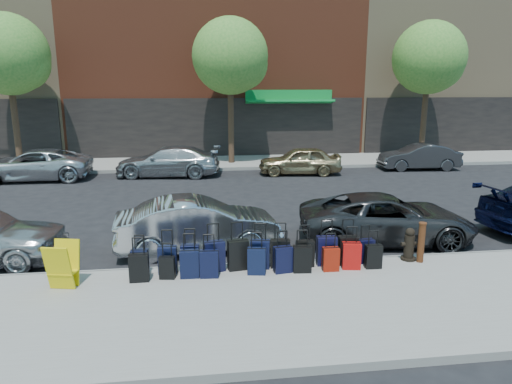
{
  "coord_description": "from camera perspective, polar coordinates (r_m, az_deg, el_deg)",
  "views": [
    {
      "loc": [
        -1.23,
        -14.15,
        4.08
      ],
      "look_at": [
        0.39,
        -1.5,
        1.1
      ],
      "focal_mm": 32.0,
      "sensor_mm": 36.0,
      "label": 1
    }
  ],
  "objects": [
    {
      "name": "suitcase_back_8",
      "position": [
        10.13,
        9.31,
        -8.27
      ],
      "size": [
        0.35,
        0.21,
        0.84
      ],
      "rotation": [
        0.0,
        0.0,
        -0.01
      ],
      "color": "maroon",
      "rests_on": "sidewalk_near"
    },
    {
      "name": "car_near_2",
      "position": [
        12.66,
        15.98,
        -3.17
      ],
      "size": [
        4.8,
        2.64,
        1.27
      ],
      "primitive_type": "imported",
      "rotation": [
        0.0,
        0.0,
        1.45
      ],
      "color": "#2F2F31",
      "rests_on": "ground"
    },
    {
      "name": "building_right",
      "position": [
        36.79,
        22.09,
        19.91
      ],
      "size": [
        15.0,
        12.12,
        18.0
      ],
      "color": "#957D5B",
      "rests_on": "ground"
    },
    {
      "name": "sidewalk_near",
      "position": [
        8.72,
        1.66,
        -14.2
      ],
      "size": [
        60.0,
        4.0,
        0.15
      ],
      "primitive_type": "cube",
      "color": "gray",
      "rests_on": "ground"
    },
    {
      "name": "ground",
      "position": [
        14.78,
        -2.25,
        -2.89
      ],
      "size": [
        120.0,
        120.0,
        0.0
      ],
      "primitive_type": "plane",
      "color": "black",
      "rests_on": "ground"
    },
    {
      "name": "suitcase_back_0",
      "position": [
        9.78,
        -14.42,
        -9.14
      ],
      "size": [
        0.39,
        0.23,
        0.93
      ],
      "rotation": [
        0.0,
        0.0,
        0.01
      ],
      "color": "black",
      "rests_on": "sidewalk_near"
    },
    {
      "name": "suitcase_front_4",
      "position": [
        10.05,
        -2.27,
        -7.84
      ],
      "size": [
        0.47,
        0.31,
        1.07
      ],
      "rotation": [
        0.0,
        0.0,
        0.15
      ],
      "color": "black",
      "rests_on": "sidewalk_near"
    },
    {
      "name": "suitcase_back_5",
      "position": [
        9.83,
        0.07,
        -8.62
      ],
      "size": [
        0.42,
        0.28,
        0.92
      ],
      "rotation": [
        0.0,
        0.0,
        -0.16
      ],
      "color": "black",
      "rests_on": "sidewalk_near"
    },
    {
      "name": "suitcase_back_9",
      "position": [
        10.31,
        11.82,
        -7.8
      ],
      "size": [
        0.43,
        0.29,
        0.95
      ],
      "rotation": [
        0.0,
        0.0,
        -0.16
      ],
      "color": "#B00E0B",
      "rests_on": "sidewalk_near"
    },
    {
      "name": "suitcase_front_8",
      "position": [
        10.41,
        8.81,
        -7.26
      ],
      "size": [
        0.45,
        0.26,
        1.05
      ],
      "rotation": [
        0.0,
        0.0,
        -0.05
      ],
      "color": "black",
      "rests_on": "sidewalk_near"
    },
    {
      "name": "sidewalk_far",
      "position": [
        24.51,
        -4.33,
        3.71
      ],
      "size": [
        60.0,
        4.0,
        0.15
      ],
      "primitive_type": "cube",
      "color": "gray",
      "rests_on": "ground"
    },
    {
      "name": "car_far_0",
      "position": [
        22.38,
        -26.05,
        3.07
      ],
      "size": [
        4.91,
        2.3,
        1.36
      ],
      "primitive_type": "imported",
      "rotation": [
        0.0,
        0.0,
        -1.56
      ],
      "color": "silver",
      "rests_on": "ground"
    },
    {
      "name": "suitcase_front_0",
      "position": [
        10.15,
        -14.31,
        -8.43
      ],
      "size": [
        0.38,
        0.24,
        0.86
      ],
      "rotation": [
        0.0,
        0.0,
        -0.13
      ],
      "color": "black",
      "rests_on": "sidewalk_near"
    },
    {
      "name": "suitcase_front_2",
      "position": [
        10.07,
        -8.23,
        -8.16
      ],
      "size": [
        0.42,
        0.26,
        0.95
      ],
      "rotation": [
        0.0,
        0.0,
        -0.13
      ],
      "color": "black",
      "rests_on": "sidewalk_near"
    },
    {
      "name": "car_far_2",
      "position": [
        21.53,
        5.5,
        3.94
      ],
      "size": [
        3.99,
        1.96,
        1.31
      ],
      "primitive_type": "imported",
      "rotation": [
        0.0,
        0.0,
        -1.68
      ],
      "color": "#9D8A60",
      "rests_on": "ground"
    },
    {
      "name": "suitcase_back_10",
      "position": [
        10.46,
        14.44,
        -7.8
      ],
      "size": [
        0.36,
        0.22,
        0.85
      ],
      "rotation": [
        0.0,
        0.0,
        -0.03
      ],
      "color": "black",
      "rests_on": "sidewalk_near"
    },
    {
      "name": "curb_near",
      "position": [
        10.54,
        -0.06,
        -9.19
      ],
      "size": [
        60.0,
        0.08,
        0.15
      ],
      "primitive_type": "cube",
      "color": "gray",
      "rests_on": "ground"
    },
    {
      "name": "car_far_1",
      "position": [
        21.38,
        -10.94,
        3.78
      ],
      "size": [
        4.93,
        2.47,
        1.38
      ],
      "primitive_type": "imported",
      "rotation": [
        0.0,
        0.0,
        -1.69
      ],
      "color": "#B0B2B7",
      "rests_on": "ground"
    },
    {
      "name": "suitcase_back_2",
      "position": [
        9.76,
        -8.3,
        -8.87
      ],
      "size": [
        0.4,
        0.24,
        0.95
      ],
      "rotation": [
        0.0,
        0.0,
        -0.01
      ],
      "color": "black",
      "rests_on": "sidewalk_near"
    },
    {
      "name": "suitcase_front_6",
      "position": [
        10.18,
        3.03,
        -7.66
      ],
      "size": [
        0.45,
        0.29,
        1.02
      ],
      "rotation": [
        0.0,
        0.0,
        -0.15
      ],
      "color": "black",
      "rests_on": "sidewalk_near"
    },
    {
      "name": "suitcase_back_7",
      "position": [
        9.98,
        5.79,
        -8.32
      ],
      "size": [
        0.41,
        0.26,
        0.93
      ],
      "rotation": [
        0.0,
        0.0,
        -0.1
      ],
      "color": "black",
      "rests_on": "sidewalk_near"
    },
    {
      "name": "suitcase_front_5",
      "position": [
        10.12,
        0.51,
        -7.77
      ],
      "size": [
        0.45,
        0.3,
        1.01
      ],
      "rotation": [
        0.0,
        0.0,
        -0.18
      ],
      "color": "black",
      "rests_on": "sidewalk_near"
    },
    {
      "name": "car_far_3",
      "position": [
        24.08,
        19.71,
        4.17
      ],
      "size": [
        3.96,
        1.6,
        1.28
      ],
      "primitive_type": "imported",
      "rotation": [
        0.0,
        0.0,
        -1.64
      ],
      "color": "#363639",
      "rests_on": "ground"
    },
    {
      "name": "fire_hydrant",
      "position": [
        11.14,
        18.6,
        -6.31
      ],
      "size": [
        0.38,
        0.34,
        0.76
      ],
      "rotation": [
        0.0,
        0.0,
        -0.02
      ],
      "color": "black",
      "rests_on": "sidewalk_near"
    },
    {
      "name": "suitcase_back_3",
      "position": [
        9.72,
        -5.88,
        -8.93
      ],
      "size": [
        0.4,
        0.25,
        0.93
      ],
      "rotation": [
        0.0,
        0.0,
        -0.06
      ],
      "color": "black",
      "rests_on": "sidewalk_near"
    },
    {
      "name": "curb_far",
      "position": [
        22.52,
        -4.06,
        2.88
      ],
      "size": [
        60.0,
        0.08,
        0.15
      ],
      "primitive_type": "cube",
      "color": "gray",
      "rests_on": "ground"
    },
    {
      "name": "suitcase_front_1",
      "position": [
        10.04,
        -10.99,
        -8.3
      ],
      "size": [
        0.41,
        0.24,
        0.96
      ],
      "rotation": [
        0.0,
        0.0,
        -0.05
      ],
      "color": "black",
      "rests_on": "sidewalk_near"
    },
    {
      "name": "tree_left",
      "position": [
        25.21,
        -28.3,
        14.67
      ],
      "size": [
        3.8,
        3.8,
        7.27
      ],
      "color": "black",
      "rests_on": "sidewalk_far"
    },
    {
      "name": "display_rack",
      "position": [
        9.91,
        -23.0,
        -8.48
      ],
      "size": [
        0.62,
        0.66,
        0.93
      ],
      "rotation": [
        0.0,
        0.0,
        -0.21
      ],
      "color": "yellow",
      "rests_on": "sidewalk_near"
    },
    {
      "name": "suitcase_front_9",
      "position": [
        10.53,
        11.4,
        -7.14
      ],
      "size": [
        0.44,
        0.25,
        1.04
      ],
      "rotation": [
        0.0,
        0.0,
        -0.03
      ],
      "color": "black",
      "rests_on": "sidewalk_near"
    },
    {
      "name": "tree_right",
      "position": [
        26.72,
        21.06,
        15.17
      ],
      "size": [
        3.8,
        3.8,
        7.27
      ],
      "color": "black",
      "rests_on": "sidewalk_far"
    },
    {
      "name": "suitcase_front_10",
      "position": [
        10.73,
        13.54,
        -7.16
      ],
      "size": [
        0.38,
        0.24,
        0.87
      ],
      "rotation": [
        0.0,
        0.0,
        0.13
      ],
      "color": "black",
      "rests_on": "sidewalk_near"
    },
    {
      "name": "tree_center",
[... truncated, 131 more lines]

